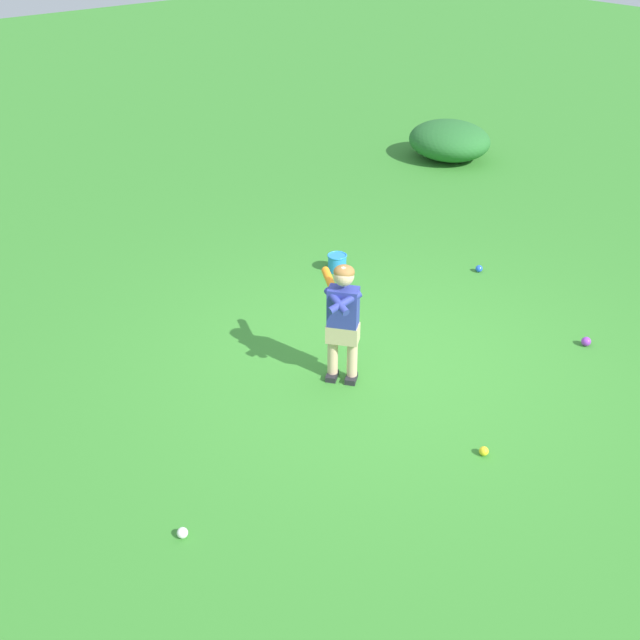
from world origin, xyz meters
The scene contains 8 objects.
ground_plane centered at (0.00, 0.00, 0.00)m, with size 40.00×40.00×0.00m, color #38842D.
child_batter centered at (-0.48, -0.02, 0.65)m, with size 0.36×0.59×1.08m.
play_ball_center_lawn centered at (-2.51, -0.75, 0.04)m, with size 0.07×0.07×0.07m, color white.
play_ball_far_right centered at (2.02, 0.58, 0.04)m, with size 0.08×0.08×0.08m, color blue.
play_ball_midfield centered at (1.61, -1.06, 0.04)m, with size 0.09×0.09×0.09m, color purple.
play_ball_near_batter centered at (-0.33, -1.47, 0.04)m, with size 0.07×0.07×0.07m, color yellow.
toy_bucket centered at (0.85, 1.59, 0.10)m, with size 0.22×0.22×0.19m.
shrub_left_background centered at (4.60, 3.39, 0.28)m, with size 1.15×1.25×0.56m, color #286B2D.
Camera 1 is at (-4.22, -4.25, 3.87)m, focal length 44.20 mm.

